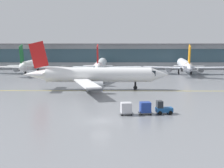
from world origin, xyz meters
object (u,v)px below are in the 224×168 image
gate_airplane_1 (32,65)px  gate_airplane_2 (100,65)px  gate_airplane_3 (184,65)px  cargo_dolly_trailing (126,108)px  taxiing_regional_jet (96,75)px  cargo_dolly_lead (145,108)px  baggage_tug (162,108)px

gate_airplane_1 → gate_airplane_2: size_ratio=1.00×
gate_airplane_3 → cargo_dolly_trailing: (-21.59, -61.12, -1.89)m
gate_airplane_2 → taxiing_regional_jet: 35.75m
cargo_dolly_lead → cargo_dolly_trailing: same height
gate_airplane_1 → gate_airplane_2: bearing=-88.0°
gate_airplane_2 → baggage_tug: 62.72m
gate_airplane_2 → taxiing_regional_jet: (0.28, -35.75, 0.39)m
gate_airplane_3 → baggage_tug: size_ratio=10.80×
gate_airplane_1 → cargo_dolly_lead: bearing=-150.7°
gate_airplane_1 → cargo_dolly_trailing: gate_airplane_1 is taller
gate_airplane_3 → cargo_dolly_lead: size_ratio=13.05×
gate_airplane_1 → gate_airplane_2: (22.60, -0.11, 0.00)m
gate_airplane_2 → cargo_dolly_trailing: 62.58m
cargo_dolly_lead → cargo_dolly_trailing: 3.04m
gate_airplane_2 → taxiing_regional_jet: size_ratio=0.88×
baggage_tug → cargo_dolly_trailing: baggage_tug is taller
taxiing_regional_jet → cargo_dolly_lead: bearing=-70.7°
gate_airplane_2 → gate_airplane_3: 27.61m
baggage_tug → cargo_dolly_lead: baggage_tug is taller
gate_airplane_1 → baggage_tug: (34.40, -61.68, -2.06)m
taxiing_regional_jet → cargo_dolly_lead: 27.66m
gate_airplane_2 → cargo_dolly_lead: (9.01, -61.90, -1.89)m
gate_airplane_1 → gate_airplane_3: same height
baggage_tug → taxiing_regional_jet: bearing=107.2°
cargo_dolly_trailing → cargo_dolly_lead: bearing=0.0°
gate_airplane_1 → baggage_tug: 70.65m
cargo_dolly_lead → baggage_tug: bearing=-0.0°
gate_airplane_3 → cargo_dolly_lead: gate_airplane_3 is taller
taxiing_regional_jet → cargo_dolly_lead: size_ratio=14.75×
gate_airplane_1 → cargo_dolly_trailing: 68.64m
gate_airplane_3 → gate_airplane_2: bearing=93.0°
baggage_tug → cargo_dolly_trailing: 5.85m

